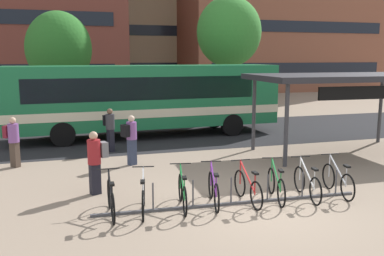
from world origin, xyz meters
TOP-DOWN VIEW (x-y plane):
  - ground at (0.00, 0.00)m, footprint 200.00×200.00m
  - bus_lane_asphalt at (0.00, 9.88)m, footprint 80.00×7.20m
  - city_bus at (-0.80, 9.88)m, footprint 12.10×2.97m
  - bike_rack at (-0.59, 0.37)m, footprint 6.71×0.43m
  - parked_bicycle_black_0 at (-3.48, 0.48)m, footprint 0.52×1.72m
  - parked_bicycle_white_1 at (-2.74, 0.44)m, footprint 0.54×1.70m
  - parked_bicycle_green_2 at (-1.80, 0.47)m, footprint 0.52×1.71m
  - parked_bicycle_purple_3 at (-1.01, 0.47)m, footprint 0.55×1.70m
  - parked_bicycle_red_4 at (-0.15, 0.37)m, footprint 0.52×1.72m
  - parked_bicycle_green_5 at (0.62, 0.36)m, footprint 0.60×1.68m
  - parked_bicycle_white_6 at (1.44, 0.25)m, footprint 0.52×1.71m
  - parked_bicycle_silver_7 at (2.37, 0.27)m, footprint 0.52×1.71m
  - transit_shelter at (5.38, 4.40)m, footprint 6.64×3.66m
  - commuter_grey_pack_0 at (-3.68, 2.19)m, footprint 0.59×0.46m
  - commuter_maroon_pack_1 at (-6.06, 5.74)m, footprint 0.59×0.58m
  - commuter_black_pack_2 at (-2.35, 4.89)m, footprint 0.61×0.52m
  - commuter_black_pack_3 at (-2.80, 7.15)m, footprint 0.47×0.60m
  - street_tree_0 at (-4.62, 17.64)m, footprint 3.84×3.84m
  - street_tree_1 at (5.30, 15.42)m, footprint 3.91×3.91m
  - building_centre_block at (1.27, 42.04)m, footprint 15.69×10.93m

SIDE VIEW (x-z plane):
  - ground at x=0.00m, z-range 0.00..0.00m
  - bus_lane_asphalt at x=0.00m, z-range 0.00..0.01m
  - bike_rack at x=-0.59m, z-range -0.26..0.44m
  - parked_bicycle_black_0 at x=-3.48m, z-range -0.11..0.88m
  - parked_bicycle_white_1 at x=-2.74m, z-range -0.11..0.88m
  - parked_bicycle_green_2 at x=-1.80m, z-range -0.11..0.88m
  - parked_bicycle_purple_3 at x=-1.01m, z-range -0.11..0.88m
  - parked_bicycle_red_4 at x=-0.15m, z-range -0.11..0.88m
  - parked_bicycle_green_5 at x=0.62m, z-range -0.11..0.88m
  - parked_bicycle_white_6 at x=1.44m, z-range -0.11..0.88m
  - parked_bicycle_silver_7 at x=2.37m, z-range -0.11..0.88m
  - commuter_maroon_pack_1 at x=-6.06m, z-range 0.13..1.78m
  - commuter_black_pack_3 at x=-2.80m, z-range 0.13..1.79m
  - commuter_grey_pack_0 at x=-3.68m, z-range 0.12..1.80m
  - commuter_black_pack_2 at x=-2.35m, z-range 0.13..1.80m
  - city_bus at x=-0.80m, z-range 0.18..3.38m
  - transit_shelter at x=5.38m, z-range 1.30..4.24m
  - street_tree_0 at x=-4.62m, z-range 0.93..7.17m
  - street_tree_1 at x=5.30m, z-range 1.46..8.64m
  - building_centre_block at x=1.27m, z-range 0.00..11.96m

